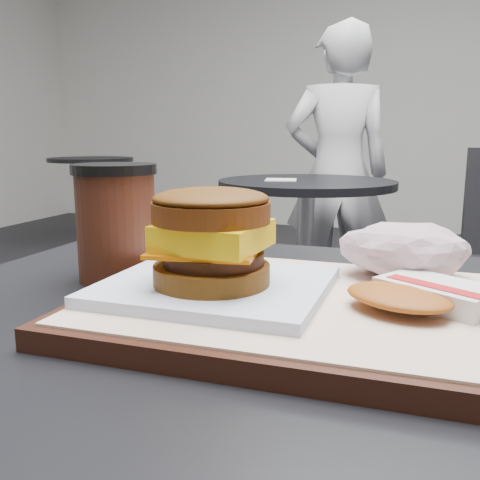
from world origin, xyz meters
name	(u,v)px	position (x,y,z in m)	size (l,w,h in m)	color
serving_tray	(312,308)	(0.00, 0.00, 0.78)	(0.38, 0.28, 0.02)	black
breakfast_sandwich	(213,249)	(-0.08, -0.02, 0.83)	(0.19, 0.17, 0.09)	white
hash_brown	(421,295)	(0.09, 0.00, 0.80)	(0.14, 0.13, 0.02)	silver
crumpled_wrapper	(404,250)	(0.07, 0.09, 0.82)	(0.12, 0.09, 0.05)	silver
coffee_cup	(116,220)	(-0.23, 0.06, 0.84)	(0.09, 0.09, 0.13)	#421B0F
neighbor_table	(306,230)	(-0.35, 1.65, 0.55)	(0.70, 0.70, 0.75)	black
napkin	(281,180)	(-0.45, 1.61, 0.75)	(0.12, 0.12, 0.00)	white
patron	(337,174)	(-0.33, 2.31, 0.73)	(0.53, 0.35, 1.46)	silver
bg_table_mid	(92,182)	(-2.40, 3.20, 0.56)	(0.66, 0.66, 0.75)	black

